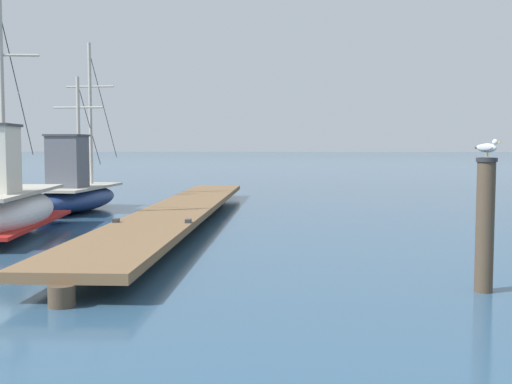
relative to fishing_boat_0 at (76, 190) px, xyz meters
name	(u,v)px	position (x,y,z in m)	size (l,w,h in m)	color
floating_dock	(181,210)	(3.98, -2.46, -0.33)	(2.51, 18.47, 0.53)	brown
fishing_boat_0	(76,190)	(0.00, 0.00, 0.00)	(1.98, 6.09, 5.59)	navy
fishing_boat_1	(0,206)	(0.33, -5.48, 0.04)	(2.77, 5.60, 5.54)	silver
mooring_piling	(485,223)	(10.13, -10.11, 0.33)	(0.30, 0.30, 1.96)	#4C3D2D
perched_seagull	(487,147)	(10.13, -10.11, 1.42)	(0.32, 0.29, 0.26)	gold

